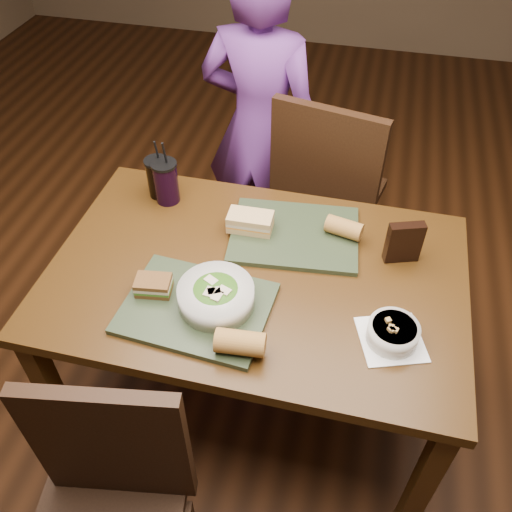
{
  "coord_description": "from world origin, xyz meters",
  "views": [
    {
      "loc": [
        0.27,
        -1.14,
        1.98
      ],
      "look_at": [
        0.0,
        0.0,
        0.82
      ],
      "focal_mm": 38.0,
      "sensor_mm": 36.0,
      "label": 1
    }
  ],
  "objects_px": {
    "salad_bowl": "(216,295)",
    "cup_berry": "(166,182)",
    "chip_bag": "(404,242)",
    "diner": "(260,129)",
    "tray_near": "(197,308)",
    "sandwich_far": "(250,222)",
    "baguette_far": "(344,228)",
    "dining_table": "(256,291)",
    "baguette_near": "(240,343)",
    "cup_cola": "(158,177)",
    "sandwich_near": "(153,285)",
    "soup_bowl": "(393,333)",
    "chair_near": "(107,510)",
    "tray_far": "(294,235)",
    "chair_far": "(324,192)"
  },
  "relations": [
    {
      "from": "chair_near",
      "to": "baguette_near",
      "type": "xyz_separation_m",
      "value": [
        0.26,
        0.4,
        0.29
      ]
    },
    {
      "from": "soup_bowl",
      "to": "baguette_near",
      "type": "height_order",
      "value": "baguette_near"
    },
    {
      "from": "soup_bowl",
      "to": "cup_cola",
      "type": "bearing_deg",
      "value": 151.37
    },
    {
      "from": "baguette_near",
      "to": "cup_cola",
      "type": "relative_size",
      "value": 0.58
    },
    {
      "from": "chair_far",
      "to": "soup_bowl",
      "type": "distance_m",
      "value": 0.94
    },
    {
      "from": "tray_far",
      "to": "tray_near",
      "type": "bearing_deg",
      "value": -120.07
    },
    {
      "from": "baguette_far",
      "to": "diner",
      "type": "bearing_deg",
      "value": 123.95
    },
    {
      "from": "sandwich_near",
      "to": "chip_bag",
      "type": "bearing_deg",
      "value": 24.88
    },
    {
      "from": "diner",
      "to": "tray_near",
      "type": "relative_size",
      "value": 3.46
    },
    {
      "from": "sandwich_far",
      "to": "dining_table",
      "type": "bearing_deg",
      "value": -70.58
    },
    {
      "from": "sandwich_near",
      "to": "sandwich_far",
      "type": "height_order",
      "value": "sandwich_far"
    },
    {
      "from": "tray_far",
      "to": "sandwich_far",
      "type": "relative_size",
      "value": 2.79
    },
    {
      "from": "diner",
      "to": "cup_cola",
      "type": "bearing_deg",
      "value": 73.13
    },
    {
      "from": "dining_table",
      "to": "cup_berry",
      "type": "bearing_deg",
      "value": 144.72
    },
    {
      "from": "chair_near",
      "to": "sandwich_near",
      "type": "height_order",
      "value": "chair_near"
    },
    {
      "from": "dining_table",
      "to": "soup_bowl",
      "type": "xyz_separation_m",
      "value": [
        0.43,
        -0.17,
        0.12
      ]
    },
    {
      "from": "tray_far",
      "to": "sandwich_near",
      "type": "height_order",
      "value": "sandwich_near"
    },
    {
      "from": "salad_bowl",
      "to": "cup_berry",
      "type": "height_order",
      "value": "cup_berry"
    },
    {
      "from": "salad_bowl",
      "to": "chip_bag",
      "type": "height_order",
      "value": "chip_bag"
    },
    {
      "from": "diner",
      "to": "tray_far",
      "type": "relative_size",
      "value": 3.46
    },
    {
      "from": "dining_table",
      "to": "sandwich_far",
      "type": "distance_m",
      "value": 0.23
    },
    {
      "from": "chair_near",
      "to": "salad_bowl",
      "type": "xyz_separation_m",
      "value": [
        0.15,
        0.54,
        0.29
      ]
    },
    {
      "from": "dining_table",
      "to": "soup_bowl",
      "type": "bearing_deg",
      "value": -21.37
    },
    {
      "from": "dining_table",
      "to": "salad_bowl",
      "type": "bearing_deg",
      "value": -115.12
    },
    {
      "from": "tray_far",
      "to": "baguette_near",
      "type": "relative_size",
      "value": 3.12
    },
    {
      "from": "sandwich_near",
      "to": "cup_berry",
      "type": "distance_m",
      "value": 0.46
    },
    {
      "from": "diner",
      "to": "chair_far",
      "type": "bearing_deg",
      "value": 159.16
    },
    {
      "from": "tray_near",
      "to": "salad_bowl",
      "type": "xyz_separation_m",
      "value": [
        0.05,
        0.02,
        0.05
      ]
    },
    {
      "from": "sandwich_far",
      "to": "baguette_near",
      "type": "xyz_separation_m",
      "value": [
        0.09,
        -0.49,
        0.0
      ]
    },
    {
      "from": "salad_bowl",
      "to": "cup_cola",
      "type": "distance_m",
      "value": 0.59
    },
    {
      "from": "salad_bowl",
      "to": "sandwich_near",
      "type": "relative_size",
      "value": 1.97
    },
    {
      "from": "tray_far",
      "to": "cup_cola",
      "type": "xyz_separation_m",
      "value": [
        -0.52,
        0.11,
        0.07
      ]
    },
    {
      "from": "soup_bowl",
      "to": "baguette_near",
      "type": "bearing_deg",
      "value": -160.07
    },
    {
      "from": "cup_cola",
      "to": "sandwich_near",
      "type": "bearing_deg",
      "value": -71.29
    },
    {
      "from": "baguette_far",
      "to": "sandwich_far",
      "type": "bearing_deg",
      "value": -172.21
    },
    {
      "from": "sandwich_near",
      "to": "baguette_near",
      "type": "bearing_deg",
      "value": -25.78
    },
    {
      "from": "diner",
      "to": "chip_bag",
      "type": "relative_size",
      "value": 10.05
    },
    {
      "from": "baguette_near",
      "to": "baguette_far",
      "type": "xyz_separation_m",
      "value": [
        0.21,
        0.53,
        -0.0
      ]
    },
    {
      "from": "chair_near",
      "to": "soup_bowl",
      "type": "bearing_deg",
      "value": 39.48
    },
    {
      "from": "cup_cola",
      "to": "diner",
      "type": "bearing_deg",
      "value": 66.36
    },
    {
      "from": "chair_far",
      "to": "salad_bowl",
      "type": "xyz_separation_m",
      "value": [
        -0.21,
        -0.86,
        0.24
      ]
    },
    {
      "from": "diner",
      "to": "tray_far",
      "type": "bearing_deg",
      "value": 118.98
    },
    {
      "from": "sandwich_far",
      "to": "baguette_far",
      "type": "xyz_separation_m",
      "value": [
        0.31,
        0.04,
        0.0
      ]
    },
    {
      "from": "chair_near",
      "to": "cup_cola",
      "type": "xyz_separation_m",
      "value": [
        -0.2,
        1.01,
        0.31
      ]
    },
    {
      "from": "tray_far",
      "to": "chip_bag",
      "type": "bearing_deg",
      "value": -4.0
    },
    {
      "from": "sandwich_near",
      "to": "sandwich_far",
      "type": "xyz_separation_m",
      "value": [
        0.21,
        0.34,
        0.01
      ]
    },
    {
      "from": "tray_far",
      "to": "soup_bowl",
      "type": "distance_m",
      "value": 0.49
    },
    {
      "from": "dining_table",
      "to": "baguette_far",
      "type": "height_order",
      "value": "baguette_far"
    },
    {
      "from": "baguette_far",
      "to": "cup_berry",
      "type": "xyz_separation_m",
      "value": [
        -0.64,
        0.06,
        0.03
      ]
    },
    {
      "from": "salad_bowl",
      "to": "baguette_far",
      "type": "xyz_separation_m",
      "value": [
        0.32,
        0.38,
        -0.01
      ]
    }
  ]
}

